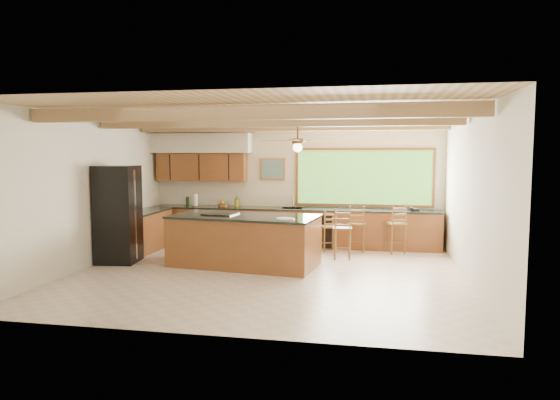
# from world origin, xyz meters

# --- Properties ---
(ground) EXTENTS (7.20, 7.20, 0.00)m
(ground) POSITION_xyz_m (0.00, 0.00, 0.00)
(ground) COLOR beige
(ground) RESTS_ON ground
(room_shell) EXTENTS (7.27, 6.54, 3.02)m
(room_shell) POSITION_xyz_m (-0.17, 0.65, 2.21)
(room_shell) COLOR beige
(room_shell) RESTS_ON ground
(counter_run) EXTENTS (7.12, 3.10, 1.23)m
(counter_run) POSITION_xyz_m (-0.82, 2.52, 0.46)
(counter_run) COLOR brown
(counter_run) RESTS_ON ground
(island) EXTENTS (3.05, 1.72, 1.03)m
(island) POSITION_xyz_m (-0.59, 0.60, 0.51)
(island) COLOR brown
(island) RESTS_ON ground
(refrigerator) EXTENTS (0.85, 0.83, 2.00)m
(refrigerator) POSITION_xyz_m (-3.22, 0.40, 1.00)
(refrigerator) COLOR black
(refrigerator) RESTS_ON ground
(bar_stool_a) EXTENTS (0.44, 0.44, 0.96)m
(bar_stool_a) POSITION_xyz_m (0.95, 2.29, 0.57)
(bar_stool_a) COLOR brown
(bar_stool_a) RESTS_ON ground
(bar_stool_b) EXTENTS (0.38, 0.38, 1.06)m
(bar_stool_b) POSITION_xyz_m (1.58, 2.39, 0.63)
(bar_stool_b) COLOR brown
(bar_stool_b) RESTS_ON ground
(bar_stool_c) EXTENTS (0.43, 0.43, 1.10)m
(bar_stool_c) POSITION_xyz_m (1.30, 1.54, 0.65)
(bar_stool_c) COLOR brown
(bar_stool_c) RESTS_ON ground
(bar_stool_d) EXTENTS (0.53, 0.53, 1.13)m
(bar_stool_d) POSITION_xyz_m (2.44, 2.39, 0.67)
(bar_stool_d) COLOR brown
(bar_stool_d) RESTS_ON ground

